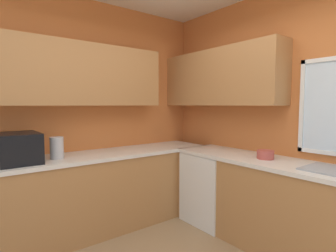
{
  "coord_description": "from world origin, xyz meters",
  "views": [
    {
      "loc": [
        1.3,
        -1.08,
        1.46
      ],
      "look_at": [
        -0.76,
        0.51,
        1.25
      ],
      "focal_mm": 28.53,
      "sensor_mm": 36.0,
      "label": 1
    }
  ],
  "objects_px": {
    "microwave": "(18,148)",
    "kettle": "(57,148)",
    "bowl": "(265,155)",
    "dishwasher": "(213,187)"
  },
  "relations": [
    {
      "from": "microwave",
      "to": "kettle",
      "type": "height_order",
      "value": "microwave"
    },
    {
      "from": "bowl",
      "to": "dishwasher",
      "type": "bearing_deg",
      "value": -177.52
    },
    {
      "from": "dishwasher",
      "to": "kettle",
      "type": "distance_m",
      "value": 1.89
    },
    {
      "from": "dishwasher",
      "to": "microwave",
      "type": "relative_size",
      "value": 1.78
    },
    {
      "from": "kettle",
      "to": "bowl",
      "type": "distance_m",
      "value": 2.17
    },
    {
      "from": "dishwasher",
      "to": "microwave",
      "type": "xyz_separation_m",
      "value": [
        -0.66,
        -2.03,
        0.62
      ]
    },
    {
      "from": "dishwasher",
      "to": "kettle",
      "type": "bearing_deg",
      "value": -110.86
    },
    {
      "from": "microwave",
      "to": "kettle",
      "type": "bearing_deg",
      "value": 86.71
    },
    {
      "from": "dishwasher",
      "to": "bowl",
      "type": "distance_m",
      "value": 0.86
    },
    {
      "from": "dishwasher",
      "to": "microwave",
      "type": "distance_m",
      "value": 2.22
    }
  ]
}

